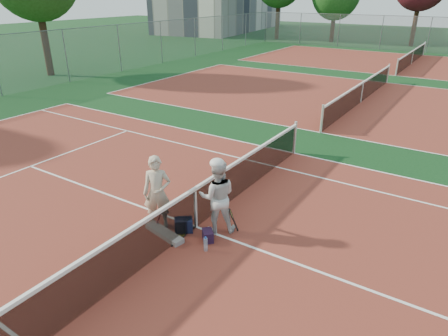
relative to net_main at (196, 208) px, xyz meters
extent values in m
plane|color=#0E3314|center=(0.00, 0.00, -0.51)|extent=(130.00, 130.00, 0.00)
cube|color=maroon|center=(0.00, 0.00, -0.51)|extent=(23.77, 10.97, 0.01)
cube|color=maroon|center=(0.00, 13.50, -0.51)|extent=(23.77, 10.97, 0.01)
cube|color=maroon|center=(0.00, 27.00, -0.51)|extent=(23.77, 10.97, 0.01)
imported|color=#BCAC92|center=(-0.75, -0.41, 0.35)|extent=(0.75, 0.69, 1.72)
imported|color=silver|center=(0.47, 0.19, 0.33)|extent=(1.04, 0.99, 1.69)
cube|color=black|center=(-0.13, -0.29, -0.35)|extent=(0.48, 0.46, 0.31)
cube|color=black|center=(0.54, -0.30, -0.39)|extent=(0.37, 0.37, 0.25)
cube|color=slate|center=(-0.38, -0.67, -0.45)|extent=(1.12, 0.47, 0.11)
cylinder|color=silver|center=(0.72, -0.63, -0.36)|extent=(0.09, 0.09, 0.30)
cylinder|color=#382314|center=(-16.10, 37.04, 2.08)|extent=(0.44, 0.44, 5.17)
cylinder|color=#382314|center=(-9.91, 37.75, 1.51)|extent=(0.44, 0.44, 4.05)
cylinder|color=#382314|center=(-2.02, 38.51, 1.97)|extent=(0.44, 0.44, 4.95)
cylinder|color=#382314|center=(-18.87, 9.59, 2.04)|extent=(0.44, 0.44, 5.10)
camera|label=1|loc=(4.81, -6.24, 4.46)|focal=32.00mm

